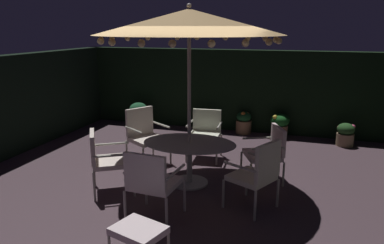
{
  "coord_description": "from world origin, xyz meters",
  "views": [
    {
      "loc": [
        1.88,
        -5.24,
        2.49
      ],
      "look_at": [
        0.09,
        0.32,
        1.0
      ],
      "focal_mm": 35.08,
      "sensor_mm": 36.0,
      "label": 1
    }
  ],
  "objects_px": {
    "patio_dining_table": "(189,151)",
    "patio_chair_southwest": "(258,172)",
    "ottoman_footrest": "(139,232)",
    "patio_chair_northeast": "(205,130)",
    "patio_chair_east": "(145,132)",
    "patio_chair_southeast": "(106,157)",
    "potted_plant_left_far": "(205,120)",
    "potted_plant_back_left": "(139,115)",
    "potted_plant_right_near": "(244,122)",
    "patio_chair_south": "(151,180)",
    "potted_plant_left_near": "(345,134)",
    "patio_umbrella": "(189,22)",
    "potted_plant_right_far": "(280,124)",
    "patio_chair_north": "(268,150)"
  },
  "relations": [
    {
      "from": "potted_plant_right_far",
      "to": "potted_plant_right_near",
      "type": "relative_size",
      "value": 1.02
    },
    {
      "from": "potted_plant_right_far",
      "to": "potted_plant_left_far",
      "type": "xyz_separation_m",
      "value": [
        -1.79,
        -0.07,
        -0.03
      ]
    },
    {
      "from": "ottoman_footrest",
      "to": "potted_plant_back_left",
      "type": "xyz_separation_m",
      "value": [
        -2.46,
        5.11,
        -0.01
      ]
    },
    {
      "from": "potted_plant_right_near",
      "to": "patio_chair_north",
      "type": "bearing_deg",
      "value": -71.83
    },
    {
      "from": "patio_chair_east",
      "to": "patio_chair_southeast",
      "type": "height_order",
      "value": "patio_chair_east"
    },
    {
      "from": "patio_umbrella",
      "to": "potted_plant_right_near",
      "type": "bearing_deg",
      "value": 84.68
    },
    {
      "from": "potted_plant_left_far",
      "to": "potted_plant_back_left",
      "type": "xyz_separation_m",
      "value": [
        -1.7,
        -0.13,
        0.05
      ]
    },
    {
      "from": "patio_umbrella",
      "to": "patio_chair_east",
      "type": "height_order",
      "value": "patio_umbrella"
    },
    {
      "from": "patio_dining_table",
      "to": "patio_chair_southwest",
      "type": "height_order",
      "value": "patio_chair_southwest"
    },
    {
      "from": "patio_chair_northeast",
      "to": "potted_plant_left_far",
      "type": "relative_size",
      "value": 1.63
    },
    {
      "from": "patio_umbrella",
      "to": "potted_plant_back_left",
      "type": "distance_m",
      "value": 4.39
    },
    {
      "from": "patio_chair_northeast",
      "to": "potted_plant_left_near",
      "type": "distance_m",
      "value": 3.14
    },
    {
      "from": "patio_chair_north",
      "to": "patio_chair_east",
      "type": "height_order",
      "value": "patio_chair_east"
    },
    {
      "from": "patio_chair_northeast",
      "to": "patio_chair_southeast",
      "type": "xyz_separation_m",
      "value": [
        -1.0,
        -2.0,
        0.02
      ]
    },
    {
      "from": "potted_plant_right_far",
      "to": "ottoman_footrest",
      "type": "bearing_deg",
      "value": -100.96
    },
    {
      "from": "patio_chair_southeast",
      "to": "patio_chair_north",
      "type": "bearing_deg",
      "value": 28.57
    },
    {
      "from": "potted_plant_left_far",
      "to": "potted_plant_left_near",
      "type": "height_order",
      "value": "potted_plant_left_far"
    },
    {
      "from": "patio_chair_southeast",
      "to": "potted_plant_left_far",
      "type": "height_order",
      "value": "patio_chair_southeast"
    },
    {
      "from": "potted_plant_left_far",
      "to": "potted_plant_left_near",
      "type": "relative_size",
      "value": 1.14
    },
    {
      "from": "patio_umbrella",
      "to": "potted_plant_left_far",
      "type": "height_order",
      "value": "patio_umbrella"
    },
    {
      "from": "potted_plant_left_far",
      "to": "potted_plant_right_near",
      "type": "bearing_deg",
      "value": 8.98
    },
    {
      "from": "patio_chair_southeast",
      "to": "patio_chair_northeast",
      "type": "bearing_deg",
      "value": 63.42
    },
    {
      "from": "patio_chair_southwest",
      "to": "patio_chair_northeast",
      "type": "bearing_deg",
      "value": 124.34
    },
    {
      "from": "potted_plant_right_far",
      "to": "potted_plant_left_far",
      "type": "distance_m",
      "value": 1.79
    },
    {
      "from": "patio_chair_southwest",
      "to": "potted_plant_right_near",
      "type": "bearing_deg",
      "value": 102.93
    },
    {
      "from": "patio_dining_table",
      "to": "patio_umbrella",
      "type": "relative_size",
      "value": 0.53
    },
    {
      "from": "patio_dining_table",
      "to": "ottoman_footrest",
      "type": "xyz_separation_m",
      "value": [
        0.13,
        -2.14,
        -0.21
      ]
    },
    {
      "from": "potted_plant_right_far",
      "to": "potted_plant_left_near",
      "type": "distance_m",
      "value": 1.42
    },
    {
      "from": "potted_plant_left_near",
      "to": "patio_dining_table",
      "type": "bearing_deg",
      "value": -131.06
    },
    {
      "from": "patio_chair_northeast",
      "to": "patio_umbrella",
      "type": "bearing_deg",
      "value": -85.31
    },
    {
      "from": "potted_plant_left_far",
      "to": "potted_plant_back_left",
      "type": "bearing_deg",
      "value": -175.77
    },
    {
      "from": "patio_umbrella",
      "to": "potted_plant_left_near",
      "type": "bearing_deg",
      "value": 48.94
    },
    {
      "from": "potted_plant_back_left",
      "to": "patio_chair_south",
      "type": "bearing_deg",
      "value": -62.22
    },
    {
      "from": "patio_dining_table",
      "to": "patio_chair_southwest",
      "type": "relative_size",
      "value": 1.5
    },
    {
      "from": "potted_plant_left_near",
      "to": "ottoman_footrest",
      "type": "bearing_deg",
      "value": -115.59
    },
    {
      "from": "patio_chair_east",
      "to": "potted_plant_back_left",
      "type": "height_order",
      "value": "patio_chair_east"
    },
    {
      "from": "patio_chair_southeast",
      "to": "potted_plant_left_near",
      "type": "bearing_deg",
      "value": 44.78
    },
    {
      "from": "ottoman_footrest",
      "to": "potted_plant_back_left",
      "type": "distance_m",
      "value": 5.68
    },
    {
      "from": "patio_chair_southeast",
      "to": "potted_plant_left_far",
      "type": "distance_m",
      "value": 3.84
    },
    {
      "from": "patio_chair_southwest",
      "to": "potted_plant_right_near",
      "type": "xyz_separation_m",
      "value": [
        -0.88,
        3.83,
        -0.3
      ]
    },
    {
      "from": "potted_plant_left_near",
      "to": "patio_chair_east",
      "type": "bearing_deg",
      "value": -148.79
    },
    {
      "from": "patio_chair_south",
      "to": "potted_plant_left_far",
      "type": "height_order",
      "value": "patio_chair_south"
    },
    {
      "from": "patio_chair_south",
      "to": "potted_plant_right_near",
      "type": "xyz_separation_m",
      "value": [
        0.38,
        4.56,
        -0.31
      ]
    },
    {
      "from": "patio_chair_southeast",
      "to": "patio_chair_southwest",
      "type": "bearing_deg",
      "value": 2.94
    },
    {
      "from": "patio_chair_southwest",
      "to": "potted_plant_right_far",
      "type": "distance_m",
      "value": 3.76
    },
    {
      "from": "patio_dining_table",
      "to": "patio_umbrella",
      "type": "xyz_separation_m",
      "value": [
        0.0,
        -0.0,
        2.01
      ]
    },
    {
      "from": "patio_chair_north",
      "to": "patio_chair_southeast",
      "type": "relative_size",
      "value": 0.94
    },
    {
      "from": "patio_umbrella",
      "to": "potted_plant_left_near",
      "type": "height_order",
      "value": "patio_umbrella"
    },
    {
      "from": "patio_chair_northeast",
      "to": "potted_plant_right_near",
      "type": "height_order",
      "value": "patio_chair_northeast"
    },
    {
      "from": "potted_plant_right_far",
      "to": "potted_plant_left_near",
      "type": "height_order",
      "value": "potted_plant_right_far"
    }
  ]
}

